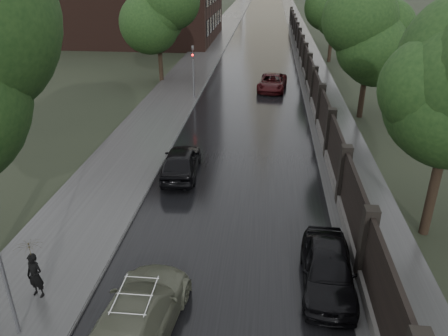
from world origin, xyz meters
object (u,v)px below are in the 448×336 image
hatchback_left (181,162)px  pedestrian_umbrella (30,254)px  tree_right_c (334,12)px  volga_sedan (137,316)px  tree_left_far (158,19)px  car_right_near (328,268)px  traffic_light (193,68)px  car_right_far (272,82)px  tree_right_b (370,42)px

hatchback_left → pedestrian_umbrella: bearing=70.1°
hatchback_left → pedestrian_umbrella: size_ratio=1.79×
tree_right_c → volga_sedan: size_ratio=1.41×
tree_left_far → car_right_near: 28.29m
tree_left_far → traffic_light: tree_left_far is taller
car_right_far → pedestrian_umbrella: pedestrian_umbrella is taller
traffic_light → hatchback_left: size_ratio=0.95×
tree_right_b → volga_sedan: size_ratio=1.41×
tree_right_b → car_right_near: (-4.10, -17.49, -4.25)m
traffic_light → pedestrian_umbrella: size_ratio=1.70×
traffic_light → volga_sedan: bearing=-84.5°
pedestrian_umbrella → car_right_far: bearing=88.7°
car_right_far → tree_right_b: bearing=-40.2°
car_right_near → pedestrian_umbrella: pedestrian_umbrella is taller
tree_left_far → volga_sedan: size_ratio=1.49×
tree_right_b → tree_right_c: 18.00m
traffic_light → hatchback_left: traffic_light is taller
car_right_near → tree_left_far: bearing=116.2°
car_right_near → car_right_far: car_right_near is taller
hatchback_left → car_right_near: 9.76m
car_right_near → car_right_far: size_ratio=0.90×
volga_sedan → hatchback_left: size_ratio=1.18×
tree_left_far → tree_right_b: (15.50, -8.00, -0.29)m
volga_sedan → tree_right_c: bearing=-98.2°
hatchback_left → car_right_far: (4.40, 16.14, -0.09)m
volga_sedan → hatchback_left: volga_sedan is taller
traffic_light → volga_sedan: (2.24, -23.15, -1.68)m
tree_left_far → hatchback_left: 19.23m
volga_sedan → hatchback_left: bearing=-80.0°
tree_right_c → tree_left_far: bearing=-147.2°
tree_left_far → pedestrian_umbrella: (2.45, -27.01, -3.51)m
volga_sedan → car_right_near: volga_sedan is taller
car_right_far → traffic_light: bearing=-145.4°
volga_sedan → car_right_near: (5.45, 2.66, -0.02)m
tree_left_far → tree_right_c: size_ratio=1.05×
tree_right_c → volga_sedan: bearing=-104.1°
hatchback_left → car_right_far: bearing=-108.3°
tree_right_c → hatchback_left: size_ratio=1.67×
tree_right_b → car_right_far: bearing=133.6°
volga_sedan → tree_right_b: bearing=-109.5°
tree_right_b → pedestrian_umbrella: bearing=-124.5°
hatchback_left → pedestrian_umbrella: (-2.75, -9.06, 1.01)m
tree_left_far → tree_right_b: bearing=-27.3°
tree_right_b → car_right_far: (-5.90, 6.19, -4.32)m
tree_right_c → traffic_light: (-11.80, -15.01, -2.55)m
tree_right_c → volga_sedan: (-9.56, -38.16, -4.23)m
tree_left_far → tree_right_b: 17.45m
tree_left_far → car_right_near: bearing=-65.9°
tree_right_b → car_right_near: tree_right_b is taller
tree_left_far → hatchback_left: (5.20, -17.96, -4.53)m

